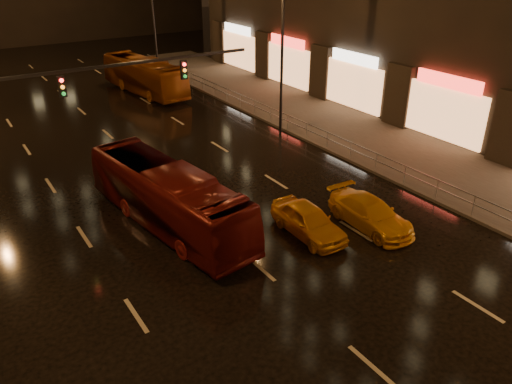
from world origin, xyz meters
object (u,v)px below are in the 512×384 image
(taxi_near, at_px, (308,221))
(taxi_far, at_px, (370,213))
(bus_red, at_px, (168,197))
(bus_curb, at_px, (144,75))

(taxi_near, distance_m, taxi_far, 2.86)
(taxi_near, bearing_deg, bus_red, 140.52)
(bus_red, height_order, taxi_near, bus_red)
(bus_curb, distance_m, taxi_far, 26.31)
(bus_curb, bearing_deg, taxi_near, -103.17)
(taxi_far, bearing_deg, taxi_near, 162.78)
(bus_red, bearing_deg, bus_curb, 63.00)
(taxi_near, relative_size, taxi_far, 0.91)
(taxi_near, bearing_deg, bus_curb, 84.96)
(bus_curb, xyz_separation_m, taxi_near, (-2.91, -25.35, -0.76))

